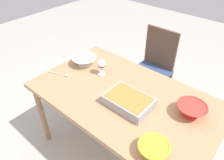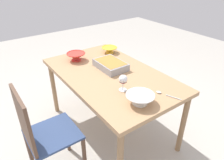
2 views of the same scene
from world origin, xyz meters
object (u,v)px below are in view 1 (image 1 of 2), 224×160
at_px(serving_bowl, 191,110).
at_px(serving_spoon, 63,74).
at_px(wine_glass, 101,65).
at_px(small_bowl, 153,149).
at_px(chair, 153,67).
at_px(casserole_dish, 128,101).
at_px(dining_table, 124,101).
at_px(mixing_bowl, 84,60).

height_order(serving_bowl, serving_spoon, serving_bowl).
xyz_separation_m(wine_glass, small_bowl, (-0.77, 0.39, -0.06)).
xyz_separation_m(chair, casserole_dish, (-0.28, 0.86, 0.27)).
relative_size(chair, serving_spoon, 4.37).
bearing_deg(chair, dining_table, 103.57).
distance_m(dining_table, mixing_bowl, 0.57).
relative_size(mixing_bowl, small_bowl, 1.22).
bearing_deg(wine_glass, serving_bowl, -177.23).
relative_size(chair, casserole_dish, 2.68).
relative_size(dining_table, chair, 1.58).
distance_m(dining_table, serving_bowl, 0.51).
xyz_separation_m(wine_glass, casserole_dish, (-0.41, 0.16, -0.06)).
xyz_separation_m(casserole_dish, serving_spoon, (0.66, 0.07, -0.03)).
height_order(casserole_dish, mixing_bowl, mixing_bowl).
height_order(mixing_bowl, serving_bowl, serving_bowl).
distance_m(chair, small_bowl, 1.29).
relative_size(small_bowl, serving_spoon, 0.89).
distance_m(casserole_dish, serving_bowl, 0.44).
distance_m(casserole_dish, small_bowl, 0.42).
bearing_deg(wine_glass, dining_table, 164.22).
bearing_deg(dining_table, serving_bowl, -164.81).
height_order(chair, serving_bowl, chair).
bearing_deg(serving_bowl, chair, -44.69).
relative_size(chair, small_bowl, 4.91).
relative_size(casserole_dish, serving_bowl, 1.64).
height_order(small_bowl, serving_spoon, small_bowl).
bearing_deg(mixing_bowl, small_bowl, 157.97).
bearing_deg(mixing_bowl, serving_bowl, -178.34).
height_order(dining_table, casserole_dish, casserole_dish).
bearing_deg(small_bowl, serving_spoon, -8.82).
distance_m(small_bowl, serving_bowl, 0.43).
bearing_deg(wine_glass, mixing_bowl, -2.26).
bearing_deg(wine_glass, casserole_dish, 158.63).
xyz_separation_m(chair, mixing_bowl, (0.36, 0.69, 0.27)).
bearing_deg(casserole_dish, serving_bowl, -152.54).
xyz_separation_m(wine_glass, mixing_bowl, (0.23, -0.01, -0.05)).
relative_size(chair, wine_glass, 6.22).
xyz_separation_m(casserole_dish, serving_bowl, (-0.39, -0.20, 0.01)).
bearing_deg(serving_spoon, wine_glass, -136.66).
relative_size(chair, serving_bowl, 4.39).
bearing_deg(chair, small_bowl, 120.14).
relative_size(wine_glass, serving_spoon, 0.70).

